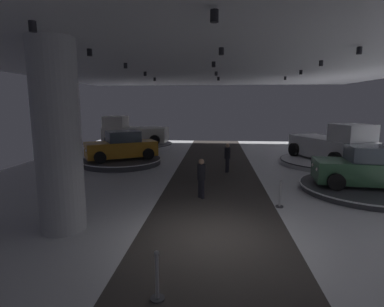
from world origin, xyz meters
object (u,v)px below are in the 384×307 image
(pickup_truck_deep_left, at_px, (132,132))
(display_platform_deep_left, at_px, (136,145))
(pickup_truck_far_right, at_px, (333,146))
(display_platform_mid_right, at_px, (366,188))
(display_car_far_left, at_px, (122,146))
(display_platform_far_right, at_px, (328,162))
(visitor_walking_near, at_px, (201,176))
(display_car_mid_right, at_px, (368,168))
(column_left, at_px, (58,138))
(display_platform_far_left, at_px, (122,161))
(visitor_walking_far, at_px, (227,156))

(pickup_truck_deep_left, bearing_deg, display_platform_deep_left, -0.34)
(pickup_truck_far_right, bearing_deg, display_platform_mid_right, -96.11)
(display_platform_deep_left, height_order, pickup_truck_far_right, pickup_truck_far_right)
(display_car_far_left, height_order, display_platform_far_right, display_car_far_left)
(visitor_walking_near, bearing_deg, display_platform_mid_right, 11.67)
(display_platform_far_right, bearing_deg, display_car_far_left, -176.46)
(display_platform_deep_left, bearing_deg, display_car_mid_right, -42.00)
(display_car_far_left, distance_m, display_car_mid_right, 13.18)
(column_left, bearing_deg, display_car_far_left, 97.67)
(display_platform_far_left, distance_m, pickup_truck_deep_left, 7.25)
(display_car_far_left, bearing_deg, visitor_walking_near, -50.39)
(column_left, relative_size, display_car_mid_right, 1.25)
(display_car_far_left, distance_m, pickup_truck_deep_left, 7.15)
(pickup_truck_deep_left, relative_size, display_platform_far_right, 0.94)
(display_car_mid_right, xyz_separation_m, visitor_walking_near, (-6.99, -1.43, -0.12))
(pickup_truck_deep_left, bearing_deg, display_platform_far_right, -24.03)
(display_platform_far_left, height_order, display_platform_far_right, display_platform_far_left)
(display_platform_far_left, xyz_separation_m, display_platform_far_right, (12.69, 0.80, -0.02))
(display_platform_far_left, bearing_deg, display_platform_far_right, 3.60)
(column_left, xyz_separation_m, display_platform_far_left, (-1.32, 9.61, -2.56))
(display_platform_mid_right, xyz_separation_m, visitor_walking_near, (-6.96, -1.44, 0.76))
(display_platform_mid_right, distance_m, pickup_truck_far_right, 5.52)
(display_car_far_left, relative_size, visitor_walking_near, 2.85)
(display_platform_mid_right, relative_size, visitor_walking_near, 3.38)
(display_car_far_left, bearing_deg, pickup_truck_far_right, 2.16)
(display_platform_far_left, distance_m, visitor_walking_far, 6.71)
(column_left, height_order, pickup_truck_far_right, column_left)
(display_platform_deep_left, bearing_deg, visitor_walking_near, -64.91)
(display_car_far_left, xyz_separation_m, display_platform_mid_right, (12.20, -4.90, -0.97))
(display_platform_mid_right, relative_size, display_car_mid_right, 1.22)
(pickup_truck_far_right, xyz_separation_m, visitor_walking_far, (-6.35, -2.17, -0.33))
(display_platform_far_right, bearing_deg, display_platform_mid_right, -94.65)
(display_car_far_left, distance_m, display_platform_deep_left, 7.15)
(display_platform_mid_right, relative_size, display_platform_far_right, 0.95)
(display_car_mid_right, distance_m, display_platform_deep_left, 17.84)
(display_car_mid_right, height_order, visitor_walking_near, display_car_mid_right)
(column_left, bearing_deg, visitor_walking_near, 39.79)
(pickup_truck_far_right, height_order, visitor_walking_far, pickup_truck_far_right)
(display_car_mid_right, height_order, display_platform_deep_left, display_car_mid_right)
(column_left, distance_m, pickup_truck_deep_left, 16.92)
(display_platform_far_right, distance_m, visitor_walking_far, 6.75)
(display_platform_deep_left, xyz_separation_m, pickup_truck_deep_left, (-0.32, 0.00, 1.10))
(display_platform_far_left, xyz_separation_m, display_platform_deep_left, (-0.98, 7.04, 0.01))
(display_platform_far_left, xyz_separation_m, display_car_far_left, (0.03, 0.02, 0.92))
(display_platform_far_left, height_order, display_car_far_left, display_car_far_left)
(column_left, height_order, pickup_truck_deep_left, column_left)
(display_platform_deep_left, relative_size, visitor_walking_near, 3.83)
(display_car_mid_right, xyz_separation_m, visitor_walking_far, (-5.81, 3.21, -0.12))
(visitor_walking_far, bearing_deg, pickup_truck_deep_left, 131.70)
(column_left, relative_size, display_platform_far_right, 0.97)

